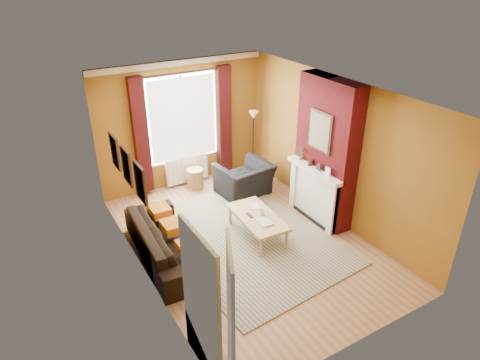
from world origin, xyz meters
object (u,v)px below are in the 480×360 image
Objects in this scene: sofa at (167,241)px; floor_lamp at (253,125)px; armchair at (244,179)px; wicker_stool at (195,179)px; coffee_table at (257,218)px.

sofa is 1.46× the size of floor_lamp.
wicker_stool is at bearing -49.56° from armchair.
floor_lamp is at bearing -53.01° from sofa.
coffee_table is 2.73m from floor_lamp.
armchair is 1.33m from floor_lamp.
sofa reaches higher than coffee_table.
armchair is at bearing 70.56° from coffee_table.
sofa is 1.70× the size of coffee_table.
floor_lamp is (0.67, 0.73, 0.89)m from armchair.
armchair is at bearing -43.83° from wicker_stool.
floor_lamp is (1.49, -0.06, 1.01)m from wicker_stool.
armchair reaches higher than wicker_stool.
sofa is at bearing -146.08° from floor_lamp.
sofa is at bearing -125.78° from wicker_stool.
floor_lamp reaches higher than armchair.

